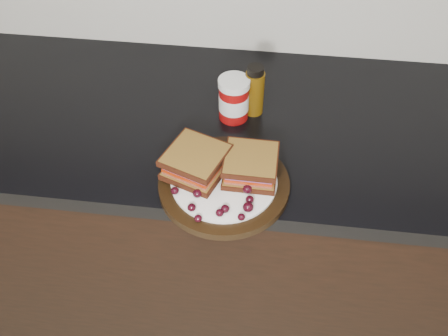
# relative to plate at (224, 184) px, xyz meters

# --- Properties ---
(base_cabinets) EXTENTS (3.96, 0.58, 0.86)m
(base_cabinets) POSITION_rel_plate_xyz_m (0.05, 0.23, -0.48)
(base_cabinets) COLOR black
(base_cabinets) RESTS_ON ground_plane
(countertop) EXTENTS (3.98, 0.60, 0.04)m
(countertop) POSITION_rel_plate_xyz_m (0.05, 0.23, -0.03)
(countertop) COLOR black
(countertop) RESTS_ON base_cabinets
(plate) EXTENTS (0.28, 0.28, 0.02)m
(plate) POSITION_rel_plate_xyz_m (0.00, 0.00, 0.00)
(plate) COLOR black
(plate) RESTS_ON countertop
(sandwich_left) EXTENTS (0.15, 0.15, 0.05)m
(sandwich_left) POSITION_rel_plate_xyz_m (-0.06, 0.02, 0.04)
(sandwich_left) COLOR brown
(sandwich_left) RESTS_ON plate
(sandwich_right) EXTENTS (0.11, 0.11, 0.05)m
(sandwich_right) POSITION_rel_plate_xyz_m (0.05, 0.02, 0.04)
(sandwich_right) COLOR brown
(sandwich_right) RESTS_ON plate
(grape_0) EXTENTS (0.02, 0.02, 0.02)m
(grape_0) POSITION_rel_plate_xyz_m (-0.10, -0.05, 0.02)
(grape_0) COLOR black
(grape_0) RESTS_ON plate
(grape_1) EXTENTS (0.02, 0.02, 0.02)m
(grape_1) POSITION_rel_plate_xyz_m (-0.05, -0.05, 0.02)
(grape_1) COLOR black
(grape_1) RESTS_ON plate
(grape_2) EXTENTS (0.02, 0.02, 0.02)m
(grape_2) POSITION_rel_plate_xyz_m (-0.05, -0.09, 0.02)
(grape_2) COLOR black
(grape_2) RESTS_ON plate
(grape_3) EXTENTS (0.02, 0.02, 0.01)m
(grape_3) POSITION_rel_plate_xyz_m (-0.04, -0.11, 0.02)
(grape_3) COLOR black
(grape_3) RESTS_ON plate
(grape_4) EXTENTS (0.02, 0.02, 0.02)m
(grape_4) POSITION_rel_plate_xyz_m (0.00, -0.10, 0.02)
(grape_4) COLOR black
(grape_4) RESTS_ON plate
(grape_5) EXTENTS (0.02, 0.02, 0.02)m
(grape_5) POSITION_rel_plate_xyz_m (0.01, -0.08, 0.02)
(grape_5) COLOR black
(grape_5) RESTS_ON plate
(grape_6) EXTENTS (0.02, 0.02, 0.01)m
(grape_6) POSITION_rel_plate_xyz_m (0.05, -0.10, 0.02)
(grape_6) COLOR black
(grape_6) RESTS_ON plate
(grape_7) EXTENTS (0.02, 0.02, 0.02)m
(grape_7) POSITION_rel_plate_xyz_m (0.06, -0.08, 0.03)
(grape_7) COLOR black
(grape_7) RESTS_ON plate
(grape_8) EXTENTS (0.02, 0.02, 0.02)m
(grape_8) POSITION_rel_plate_xyz_m (0.06, -0.05, 0.02)
(grape_8) COLOR black
(grape_8) RESTS_ON plate
(grape_9) EXTENTS (0.02, 0.02, 0.02)m
(grape_9) POSITION_rel_plate_xyz_m (0.05, -0.03, 0.02)
(grape_9) COLOR black
(grape_9) RESTS_ON plate
(grape_10) EXTENTS (0.02, 0.02, 0.02)m
(grape_10) POSITION_rel_plate_xyz_m (0.09, -0.00, 0.02)
(grape_10) COLOR black
(grape_10) RESTS_ON plate
(grape_11) EXTENTS (0.02, 0.02, 0.02)m
(grape_11) POSITION_rel_plate_xyz_m (0.07, 0.01, 0.02)
(grape_11) COLOR black
(grape_11) RESTS_ON plate
(grape_12) EXTENTS (0.02, 0.02, 0.02)m
(grape_12) POSITION_rel_plate_xyz_m (0.07, 0.04, 0.02)
(grape_12) COLOR black
(grape_12) RESTS_ON plate
(grape_13) EXTENTS (0.02, 0.02, 0.02)m
(grape_13) POSITION_rel_plate_xyz_m (-0.05, 0.06, 0.02)
(grape_13) COLOR black
(grape_13) RESTS_ON plate
(grape_14) EXTENTS (0.02, 0.02, 0.02)m
(grape_14) POSITION_rel_plate_xyz_m (-0.08, 0.03, 0.02)
(grape_14) COLOR black
(grape_14) RESTS_ON plate
(grape_15) EXTENTS (0.02, 0.02, 0.02)m
(grape_15) POSITION_rel_plate_xyz_m (-0.06, 0.01, 0.02)
(grape_15) COLOR black
(grape_15) RESTS_ON plate
(grape_16) EXTENTS (0.02, 0.02, 0.02)m
(grape_16) POSITION_rel_plate_xyz_m (-0.10, -0.02, 0.02)
(grape_16) COLOR black
(grape_16) RESTS_ON plate
(grape_17) EXTENTS (0.02, 0.02, 0.02)m
(grape_17) POSITION_rel_plate_xyz_m (-0.05, 0.05, 0.02)
(grape_17) COLOR black
(grape_17) RESTS_ON plate
(grape_18) EXTENTS (0.02, 0.02, 0.02)m
(grape_18) POSITION_rel_plate_xyz_m (-0.08, 0.03, 0.02)
(grape_18) COLOR black
(grape_18) RESTS_ON plate
(grape_19) EXTENTS (0.02, 0.02, 0.02)m
(grape_19) POSITION_rel_plate_xyz_m (-0.08, 0.00, 0.02)
(grape_19) COLOR black
(grape_19) RESTS_ON plate
(condiment_jar) EXTENTS (0.08, 0.08, 0.11)m
(condiment_jar) POSITION_rel_plate_xyz_m (-0.00, 0.23, 0.05)
(condiment_jar) COLOR maroon
(condiment_jar) RESTS_ON countertop
(oil_bottle) EXTENTS (0.05, 0.05, 0.13)m
(oil_bottle) POSITION_rel_plate_xyz_m (0.04, 0.26, 0.06)
(oil_bottle) COLOR #4C3207
(oil_bottle) RESTS_ON countertop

